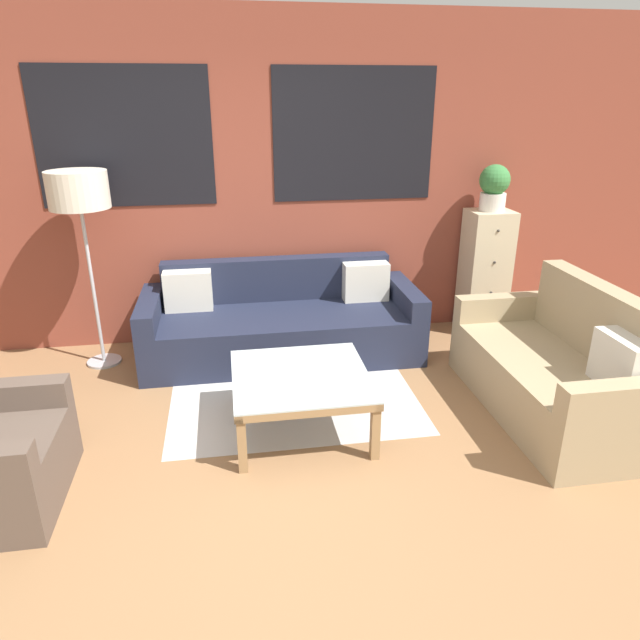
% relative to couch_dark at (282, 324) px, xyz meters
% --- Properties ---
extents(ground_plane, '(16.00, 16.00, 0.00)m').
position_rel_couch_dark_xyz_m(ground_plane, '(-0.24, -1.95, -0.28)').
color(ground_plane, '#8E6642').
extents(wall_back_brick, '(8.40, 0.09, 2.80)m').
position_rel_couch_dark_xyz_m(wall_back_brick, '(-0.24, 0.49, 1.13)').
color(wall_back_brick, brown).
rests_on(wall_back_brick, ground_plane).
extents(rug, '(1.82, 1.57, 0.00)m').
position_rel_couch_dark_xyz_m(rug, '(0.00, -0.70, -0.27)').
color(rug, '#BCB7B2').
rests_on(rug, ground_plane).
extents(couch_dark, '(2.33, 0.88, 0.78)m').
position_rel_couch_dark_xyz_m(couch_dark, '(0.00, 0.00, 0.00)').
color(couch_dark, '#1E2338').
rests_on(couch_dark, ground_plane).
extents(settee_vintage, '(0.80, 1.65, 0.92)m').
position_rel_couch_dark_xyz_m(settee_vintage, '(1.82, -1.31, 0.03)').
color(settee_vintage, tan).
rests_on(settee_vintage, ground_plane).
extents(coffee_table, '(0.89, 0.89, 0.41)m').
position_rel_couch_dark_xyz_m(coffee_table, '(0.00, -1.25, 0.08)').
color(coffee_table, silver).
rests_on(coffee_table, ground_plane).
extents(floor_lamp, '(0.45, 0.45, 1.59)m').
position_rel_couch_dark_xyz_m(floor_lamp, '(-1.52, 0.05, 1.13)').
color(floor_lamp, '#B2B2B7').
rests_on(floor_lamp, ground_plane).
extents(drawer_cabinet, '(0.39, 0.36, 1.15)m').
position_rel_couch_dark_xyz_m(drawer_cabinet, '(1.94, 0.24, 0.30)').
color(drawer_cabinet, '#C6B793').
rests_on(drawer_cabinet, ground_plane).
extents(potted_plant, '(0.27, 0.27, 0.41)m').
position_rel_couch_dark_xyz_m(potted_plant, '(1.94, 0.24, 1.09)').
color(potted_plant, silver).
rests_on(potted_plant, drawer_cabinet).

